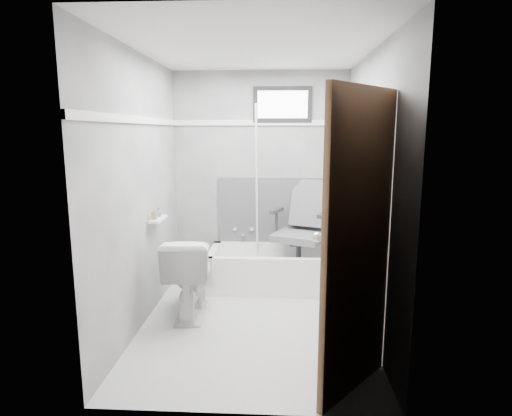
# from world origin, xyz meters

# --- Properties ---
(floor) EXTENTS (2.60, 2.60, 0.00)m
(floor) POSITION_xyz_m (0.00, 0.00, 0.00)
(floor) COLOR silver
(floor) RESTS_ON ground
(ceiling) EXTENTS (2.60, 2.60, 0.00)m
(ceiling) POSITION_xyz_m (0.00, 0.00, 2.40)
(ceiling) COLOR silver
(ceiling) RESTS_ON floor
(wall_back) EXTENTS (2.00, 0.02, 2.40)m
(wall_back) POSITION_xyz_m (0.00, 1.30, 1.20)
(wall_back) COLOR slate
(wall_back) RESTS_ON floor
(wall_front) EXTENTS (2.00, 0.02, 2.40)m
(wall_front) POSITION_xyz_m (0.00, -1.30, 1.20)
(wall_front) COLOR slate
(wall_front) RESTS_ON floor
(wall_left) EXTENTS (0.02, 2.60, 2.40)m
(wall_left) POSITION_xyz_m (-1.00, 0.00, 1.20)
(wall_left) COLOR slate
(wall_left) RESTS_ON floor
(wall_right) EXTENTS (0.02, 2.60, 2.40)m
(wall_right) POSITION_xyz_m (1.00, 0.00, 1.20)
(wall_right) COLOR slate
(wall_right) RESTS_ON floor
(bathtub) EXTENTS (1.50, 0.70, 0.42)m
(bathtub) POSITION_xyz_m (0.20, 0.93, 0.21)
(bathtub) COLOR white
(bathtub) RESTS_ON floor
(office_chair) EXTENTS (0.80, 0.80, 1.06)m
(office_chair) POSITION_xyz_m (0.45, 0.97, 0.65)
(office_chair) COLOR slate
(office_chair) RESTS_ON bathtub
(toilet) EXTENTS (0.48, 0.80, 0.76)m
(toilet) POSITION_xyz_m (-0.62, 0.15, 0.38)
(toilet) COLOR white
(toilet) RESTS_ON floor
(door) EXTENTS (0.78, 0.78, 2.00)m
(door) POSITION_xyz_m (0.98, -1.28, 1.00)
(door) COLOR brown
(door) RESTS_ON floor
(window) EXTENTS (0.66, 0.04, 0.40)m
(window) POSITION_xyz_m (0.25, 1.29, 2.02)
(window) COLOR black
(window) RESTS_ON wall_back
(backerboard) EXTENTS (1.50, 0.02, 0.78)m
(backerboard) POSITION_xyz_m (0.25, 1.29, 0.80)
(backerboard) COLOR #4C4C4F
(backerboard) RESTS_ON wall_back
(trim_back) EXTENTS (2.00, 0.02, 0.06)m
(trim_back) POSITION_xyz_m (0.00, 1.29, 1.82)
(trim_back) COLOR white
(trim_back) RESTS_ON wall_back
(trim_left) EXTENTS (0.02, 2.60, 0.06)m
(trim_left) POSITION_xyz_m (-0.99, 0.00, 1.82)
(trim_left) COLOR white
(trim_left) RESTS_ON wall_left
(pole) EXTENTS (0.02, 0.40, 1.92)m
(pole) POSITION_xyz_m (-0.03, 1.06, 1.05)
(pole) COLOR white
(pole) RESTS_ON bathtub
(shelf) EXTENTS (0.10, 0.32, 0.02)m
(shelf) POSITION_xyz_m (-0.93, 0.26, 0.90)
(shelf) COLOR white
(shelf) RESTS_ON wall_left
(soap_bottle_a) EXTENTS (0.06, 0.06, 0.11)m
(soap_bottle_a) POSITION_xyz_m (-0.94, 0.18, 0.97)
(soap_bottle_a) COLOR #9B8D4D
(soap_bottle_a) RESTS_ON shelf
(soap_bottle_b) EXTENTS (0.08, 0.08, 0.09)m
(soap_bottle_b) POSITION_xyz_m (-0.94, 0.32, 0.96)
(soap_bottle_b) COLOR slate
(soap_bottle_b) RESTS_ON shelf
(faucet) EXTENTS (0.26, 0.10, 0.16)m
(faucet) POSITION_xyz_m (-0.20, 1.27, 0.55)
(faucet) COLOR silver
(faucet) RESTS_ON wall_back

